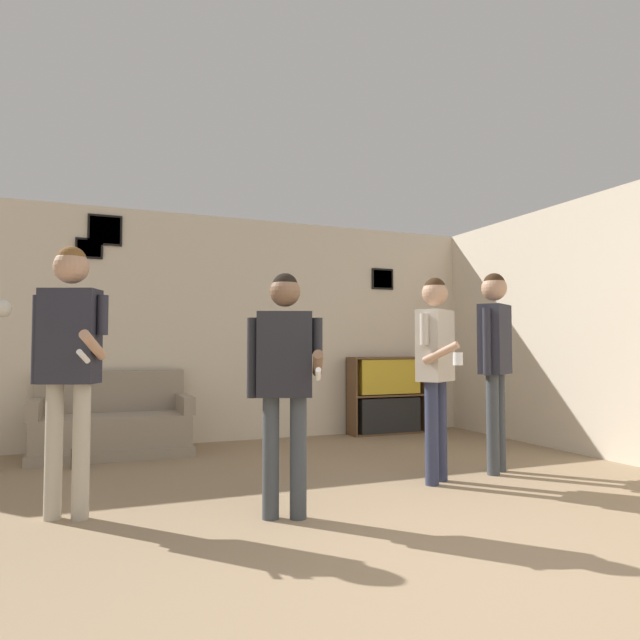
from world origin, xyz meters
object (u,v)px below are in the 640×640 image
at_px(person_spectator_near_bookshelf, 495,348).
at_px(bottle_on_floor, 75,458).
at_px(bookshelf, 387,395).
at_px(person_player_foreground_left, 69,348).
at_px(person_player_foreground_center, 285,368).
at_px(person_watcher_holding_cup, 436,356).
at_px(couch, 112,427).

height_order(person_spectator_near_bookshelf, bottle_on_floor, person_spectator_near_bookshelf).
bearing_deg(bookshelf, person_spectator_near_bookshelf, -95.19).
distance_m(person_player_foreground_left, person_spectator_near_bookshelf, 3.51).
distance_m(person_player_foreground_center, person_watcher_holding_cup, 1.55).
xyz_separation_m(couch, person_watcher_holding_cup, (2.44, -2.34, 0.76)).
distance_m(couch, person_spectator_near_bookshelf, 3.94).
height_order(person_player_foreground_left, person_player_foreground_center, person_player_foreground_left).
relative_size(couch, person_spectator_near_bookshelf, 0.88).
relative_size(couch, person_player_foreground_left, 0.88).
bearing_deg(bookshelf, couch, -176.62).
bearing_deg(bottle_on_floor, couch, 61.12).
relative_size(person_player_foreground_left, bottle_on_floor, 6.81).
xyz_separation_m(person_player_foreground_left, person_player_foreground_center, (1.32, -0.52, -0.13)).
relative_size(bookshelf, person_spectator_near_bookshelf, 0.58).
xyz_separation_m(couch, person_spectator_near_bookshelf, (3.15, -2.22, 0.83)).
relative_size(person_player_foreground_left, person_spectator_near_bookshelf, 1.00).
distance_m(bookshelf, person_spectator_near_bookshelf, 2.50).
xyz_separation_m(person_player_foreground_center, bottle_on_floor, (-1.30, 2.17, -0.88)).
bearing_deg(person_spectator_near_bookshelf, person_watcher_holding_cup, -170.40).
height_order(couch, bookshelf, bookshelf).
height_order(bookshelf, person_player_foreground_center, person_player_foreground_center).
xyz_separation_m(bookshelf, person_player_foreground_left, (-3.73, -2.48, 0.62)).
bearing_deg(couch, bottle_on_floor, -118.88).
xyz_separation_m(person_player_foreground_left, person_watcher_holding_cup, (2.80, -0.06, -0.06)).
bearing_deg(person_watcher_holding_cup, bookshelf, 69.93).
relative_size(bookshelf, person_player_foreground_center, 0.64).
xyz_separation_m(person_watcher_holding_cup, bottle_on_floor, (-2.78, 1.71, -0.95)).
distance_m(couch, person_watcher_holding_cup, 3.46).
height_order(couch, person_watcher_holding_cup, person_watcher_holding_cup).
distance_m(couch, person_player_foreground_center, 3.04).
distance_m(person_watcher_holding_cup, person_spectator_near_bookshelf, 0.72).
bearing_deg(person_watcher_holding_cup, couch, 136.21).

